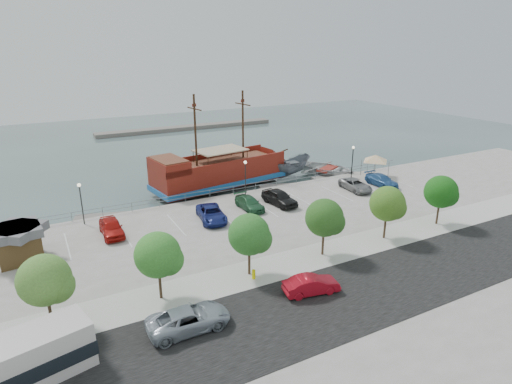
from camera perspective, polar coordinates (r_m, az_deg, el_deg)
name	(u,v)px	position (r m, az deg, el deg)	size (l,w,h in m)	color
ground	(273,223)	(45.67, 2.30, -4.09)	(160.00, 160.00, 0.00)	#394A48
land_slab	(435,328)	(31.52, 22.80, -16.43)	(100.00, 58.00, 1.20)	gray
street	(381,284)	(33.90, 16.38, -11.75)	(100.00, 8.00, 0.04)	black
sidewalk	(332,252)	(37.78, 10.06, -7.87)	(100.00, 4.00, 0.05)	beige
seawall_railing	(241,188)	(51.56, -2.06, 0.48)	(50.00, 0.06, 1.00)	gray
far_shore	(188,127)	(97.99, -9.06, 8.49)	(40.00, 3.00, 0.80)	slate
pirate_ship	(229,170)	(56.77, -3.63, 2.88)	(20.81, 8.51, 12.97)	maroon
patrol_boat	(292,168)	(60.96, 4.83, 3.16)	(2.58, 6.85, 2.65)	slate
speedboat	(327,170)	(62.35, 9.51, 2.86)	(5.76, 8.06, 1.67)	silver
dock_west	(109,217)	(49.08, -19.02, -3.23)	(7.14, 2.04, 0.41)	slate
dock_mid	(285,187)	(56.49, 3.94, 0.69)	(6.82, 1.95, 0.39)	gray
dock_east	(338,177)	(61.39, 10.91, 1.91)	(7.55, 2.16, 0.43)	gray
shed	(18,242)	(40.37, -29.16, -5.87)	(4.01, 4.01, 2.97)	#513A1E
canopy_tent	(376,155)	(59.57, 15.70, 4.78)	(4.19, 4.19, 3.42)	slate
street_van	(189,319)	(28.13, -8.94, -16.37)	(2.43, 5.27, 1.46)	#939EA9
street_sedan	(311,285)	(31.52, 7.39, -12.16)	(1.43, 4.10, 1.35)	#B30F1E
shuttle_bus	(15,365)	(26.82, -29.44, -19.42)	(8.06, 4.39, 2.69)	beige
fire_hydrant	(254,274)	(33.05, -0.32, -10.85)	(0.29, 0.29, 0.84)	#EBE102
lamp_post_left	(81,196)	(45.02, -22.35, -0.54)	(0.36, 0.36, 4.28)	black
lamp_post_mid	(245,172)	(49.72, -1.43, 2.69)	(0.36, 0.36, 4.28)	black
lamp_post_right	(353,156)	(58.42, 12.78, 4.71)	(0.36, 0.36, 4.28)	black
tree_a	(47,281)	(29.43, -26.06, -10.66)	(3.30, 3.20, 5.00)	#473321
tree_b	(160,256)	(30.14, -12.65, -8.34)	(3.30, 3.20, 5.00)	#473321
tree_c	(251,236)	(32.39, -0.64, -5.84)	(3.30, 3.20, 5.00)	#473321
tree_d	(326,219)	(35.88, 9.35, -3.55)	(3.30, 3.20, 5.00)	#473321
tree_e	(389,205)	(40.30, 17.32, -1.63)	(3.30, 3.20, 5.00)	#473321
tree_f	(442,193)	(45.37, 23.61, -0.09)	(3.30, 3.20, 5.00)	#473321
parked_car_a	(111,227)	(42.29, -18.73, -4.47)	(1.86, 4.62, 1.57)	#B51711
parked_car_c	(211,214)	(43.60, -5.96, -2.89)	(2.39, 5.18, 1.44)	navy
parked_car_d	(249,203)	(46.35, -0.88, -1.51)	(1.86, 4.56, 1.32)	#285E39
parked_car_e	(279,197)	(47.64, 3.15, -0.73)	(1.98, 4.93, 1.68)	black
parked_car_g	(356,185)	(53.75, 13.13, 0.92)	(2.24, 4.85, 1.35)	gray
parked_car_h	(382,180)	(56.29, 16.42, 1.49)	(1.98, 4.87, 1.41)	#2C5A95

